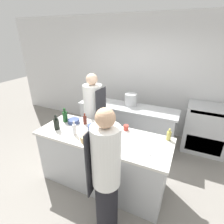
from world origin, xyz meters
TOP-DOWN VIEW (x-y plane):
  - ground_plane at (0.00, 0.00)m, footprint 16.00×16.00m
  - wall_back at (0.00, 2.13)m, footprint 8.00×0.06m
  - prep_counter at (0.00, 0.00)m, footprint 2.10×0.79m
  - pass_counter at (-0.07, 1.27)m, footprint 2.16×0.56m
  - oven_range at (1.55, 1.76)m, footprint 0.85×0.63m
  - chef_at_prep_near at (0.41, -0.68)m, footprint 0.35×0.33m
  - chef_at_stove at (-0.56, 0.68)m, footprint 0.38×0.37m
  - bottle_olive_oil at (-0.45, 0.21)m, footprint 0.06×0.06m
  - bottle_vinegar at (-0.81, 0.14)m, footprint 0.09×0.09m
  - bottle_wine at (-0.76, -0.14)m, footprint 0.09×0.09m
  - bottle_cooking_oil at (-0.40, -0.16)m, footprint 0.06×0.06m
  - bottle_sauce at (0.94, 0.30)m, footprint 0.07×0.07m
  - bowl_mixing_large at (0.17, -0.10)m, footprint 0.19×0.19m
  - bowl_prep_small at (-0.23, 0.11)m, footprint 0.18×0.18m
  - bowl_ceramic_blue at (-0.65, 0.15)m, footprint 0.20×0.20m
  - bowl_wooden_salad at (-0.12, -0.21)m, footprint 0.24×0.24m
  - cup at (0.27, 0.30)m, footprint 0.08×0.08m
  - cutting_board at (0.63, -0.07)m, footprint 0.41×0.22m
  - stockpot at (-0.02, 1.36)m, footprint 0.26×0.26m

SIDE VIEW (x-z plane):
  - ground_plane at x=0.00m, z-range 0.00..0.00m
  - pass_counter at x=-0.07m, z-range 0.00..0.94m
  - prep_counter at x=0.00m, z-range 0.00..0.94m
  - oven_range at x=1.55m, z-range 0.00..1.02m
  - chef_at_stove at x=-0.56m, z-range 0.00..1.71m
  - chef_at_prep_near at x=0.41m, z-range 0.01..1.74m
  - cutting_board at x=0.63m, z-range 0.94..0.95m
  - bowl_ceramic_blue at x=-0.65m, z-range 0.94..1.01m
  - bowl_prep_small at x=-0.23m, z-range 0.94..1.01m
  - bowl_mixing_large at x=0.17m, z-range 0.94..1.02m
  - bowl_wooden_salad at x=-0.12m, z-range 0.94..1.02m
  - cup at x=0.27m, z-range 0.94..1.02m
  - bottle_sauce at x=0.94m, z-range 0.92..1.10m
  - bottle_olive_oil at x=-0.45m, z-range 0.92..1.11m
  - bottle_cooking_oil at x=-0.40m, z-range 0.91..1.14m
  - bottle_wine at x=-0.76m, z-range 0.91..1.16m
  - bottle_vinegar at x=-0.81m, z-range 0.91..1.16m
  - stockpot at x=-0.02m, z-range 0.94..1.19m
  - wall_back at x=0.00m, z-range 0.00..2.80m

